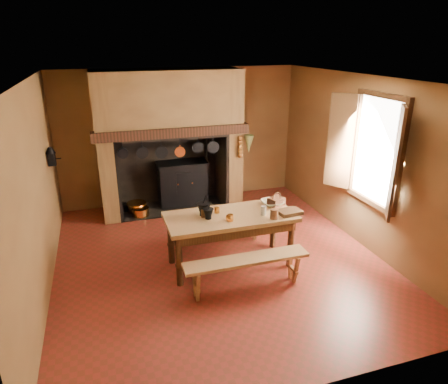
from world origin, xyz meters
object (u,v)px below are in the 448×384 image
work_table (230,223)px  mixing_bowl (272,203)px  coffee_grinder (205,211)px  wicker_basket (276,201)px  bench_front (246,266)px  iron_range (183,182)px

work_table → mixing_bowl: size_ratio=5.70×
coffee_grinder → wicker_basket: 1.17m
mixing_bowl → work_table: bearing=-168.7°
bench_front → coffee_grinder: coffee_grinder is taller
coffee_grinder → wicker_basket: size_ratio=0.66×
wicker_basket → bench_front: bearing=-158.3°
iron_range → coffee_grinder: bearing=-94.3°
iron_range → mixing_bowl: 2.71m
work_table → coffee_grinder: 0.43m
mixing_bowl → wicker_basket: 0.07m
iron_range → coffee_grinder: iron_range is taller
iron_range → bench_front: size_ratio=0.90×
iron_range → mixing_bowl: (0.93, -2.52, 0.40)m
bench_front → coffee_grinder: 1.02m
bench_front → coffee_grinder: size_ratio=9.03×
iron_range → wicker_basket: (0.98, -2.56, 0.44)m
mixing_bowl → iron_range: bearing=110.2°
iron_range → wicker_basket: bearing=-69.1°
bench_front → work_table: bearing=90.0°
bench_front → mixing_bowl: 1.25m
iron_range → wicker_basket: 2.77m
iron_range → mixing_bowl: size_ratio=4.68×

